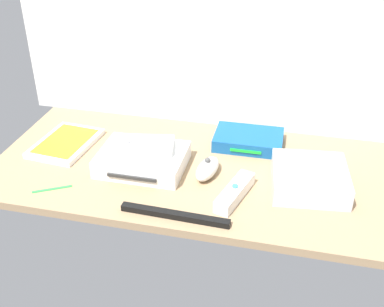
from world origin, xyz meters
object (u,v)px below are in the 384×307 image
Objects in this scene: game_console at (143,160)px; remote_nunchuk at (207,169)px; remote_wand at (235,192)px; sensor_bar at (175,215)px; stylus_pen at (52,188)px; mini_computer at (310,178)px; network_router at (248,140)px; game_case at (66,143)px; remote_classic_pad at (144,145)px.

game_console is 16.44cm from remote_nunchuk.
remote_wand reaches higher than sensor_bar.
mini_computer is at bearing 14.05° from stylus_pen.
stylus_pen is at bearing 175.32° from sensor_bar.
remote_nunchuk is (16.44, -0.07, -0.16)cm from game_console.
network_router is 2.01× the size of stylus_pen.
stylus_pen is at bearing -155.49° from remote_wand.
network_router is at bearing 76.02° from remote_nunchuk.
remote_wand is 10.79cm from remote_nunchuk.
sensor_bar is at bearing -146.79° from mini_computer.
network_router and remote_wand have the same top height.
game_case is at bearing 166.72° from game_console.
game_console is at bearing -7.65° from game_case.
network_router is 36.12cm from sensor_bar.
mini_computer is 40.50cm from remote_classic_pad.
game_case is (-63.99, 4.96, -1.88)cm from mini_computer.
sensor_bar is at bearing -66.16° from remote_classic_pad.
mini_computer is at bearing -11.72° from remote_classic_pad.
game_case is 1.30× the size of remote_classic_pad.
game_case is at bearing -177.27° from remote_nunchuk.
remote_classic_pad is at bearing -4.09° from game_case.
mini_computer is 23.06cm from network_router.
network_router is 18.58cm from remote_nunchuk.
remote_nunchuk is (-7.82, 7.41, 0.53)cm from remote_wand.
network_router is at bearing 36.44° from stylus_pen.
network_router is 51.92cm from stylus_pen.
remote_classic_pad is (-40.39, 1.00, 2.77)cm from mini_computer.
stylus_pen is at bearing -67.55° from game_case.
remote_nunchuk is 16.80cm from remote_classic_pad.
game_case is at bearing 160.16° from remote_classic_pad.
mini_computer is at bearing -45.60° from network_router.
remote_classic_pad reaches higher than game_console.
game_console is 1.04× the size of game_case.
sensor_bar is (12.88, -19.00, -4.71)cm from remote_classic_pad.
remote_classic_pad is at bearing -174.89° from remote_nunchuk.
remote_wand is at bearing -32.81° from remote_nunchuk.
stylus_pen is (-58.03, -14.52, -2.29)cm from mini_computer.
remote_wand is at bearing -9.72° from game_case.
game_console is at bearing -145.71° from network_router.
network_router is (-16.28, 16.31, -0.94)cm from mini_computer.
remote_wand is at bearing 43.31° from sensor_bar.
remote_nunchuk is at bearing -115.15° from network_router.
remote_wand is 1.69× the size of stylus_pen.
remote_classic_pad reaches higher than mini_computer.
remote_classic_pad is (0.06, 1.51, 3.21)cm from game_console.
mini_computer is 0.78× the size of sensor_bar.
remote_nunchuk is (-24.01, -0.59, -0.60)cm from mini_computer.
game_case is 0.84× the size of sensor_bar.
remote_nunchuk reaches higher than network_router.
mini_computer reaches higher than sensor_bar.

